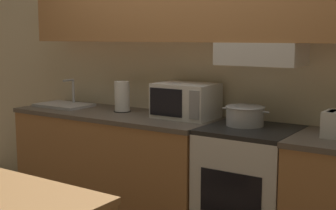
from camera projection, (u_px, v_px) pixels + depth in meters
wall_back at (199, 38)px, 3.69m from camera, size 5.50×0.38×2.55m
lower_counter_main at (116, 163)px, 4.00m from camera, size 1.82×0.65×0.89m
stove_range at (249, 189)px, 3.33m from camera, size 0.63×0.62×0.89m
cooking_pot at (245, 115)px, 3.34m from camera, size 0.36×0.28×0.14m
microwave at (186, 101)px, 3.65m from camera, size 0.47×0.35×0.27m
sink_basin at (64, 104)px, 4.26m from camera, size 0.49×0.33×0.24m
paper_towel_roll at (122, 97)px, 3.95m from camera, size 0.15×0.15×0.26m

